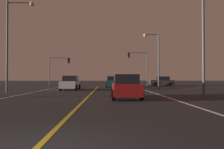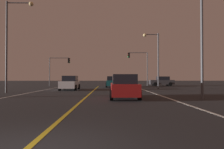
% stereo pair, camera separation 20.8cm
% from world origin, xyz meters
% --- Properties ---
extents(lane_edge_right, '(0.16, 38.78, 0.01)m').
position_xyz_m(lane_edge_right, '(5.97, 13.39, 0.00)').
color(lane_edge_right, silver).
rests_on(lane_edge_right, ground).
extents(lane_edge_left, '(0.16, 38.78, 0.01)m').
position_xyz_m(lane_edge_left, '(-5.97, 13.39, 0.00)').
color(lane_edge_left, silver).
rests_on(lane_edge_left, ground).
extents(lane_center_divider, '(0.16, 38.78, 0.01)m').
position_xyz_m(lane_center_divider, '(0.00, 13.39, 0.00)').
color(lane_center_divider, gold).
rests_on(lane_center_divider, ground).
extents(car_crossing_side, '(4.30, 2.02, 1.70)m').
position_xyz_m(car_crossing_side, '(11.45, 33.94, 0.82)').
color(car_crossing_side, black).
rests_on(car_crossing_side, ground).
extents(car_lead_same_lane, '(2.02, 4.30, 1.70)m').
position_xyz_m(car_lead_same_lane, '(2.79, 10.87, 0.82)').
color(car_lead_same_lane, black).
rests_on(car_lead_same_lane, ground).
extents(car_oncoming, '(2.02, 4.30, 1.70)m').
position_xyz_m(car_oncoming, '(-2.92, 21.36, 0.82)').
color(car_oncoming, black).
rests_on(car_oncoming, ground).
extents(car_ahead_far, '(2.02, 4.30, 1.70)m').
position_xyz_m(car_ahead_far, '(2.32, 28.75, 0.82)').
color(car_ahead_far, black).
rests_on(car_ahead_far, ground).
extents(traffic_light_near_right, '(3.62, 0.36, 5.99)m').
position_xyz_m(traffic_light_near_right, '(7.05, 33.28, 4.44)').
color(traffic_light_near_right, '#4C4C51').
rests_on(traffic_light_near_right, ground).
extents(traffic_light_near_left, '(3.71, 0.36, 5.03)m').
position_xyz_m(traffic_light_near_left, '(-6.87, 33.28, 3.78)').
color(traffic_light_near_left, '#4C4C51').
rests_on(traffic_light_near_left, ground).
extents(street_lamp_right_near, '(2.68, 0.44, 7.41)m').
position_xyz_m(street_lamp_right_near, '(7.57, 10.61, 4.79)').
color(street_lamp_right_near, '#4C4C51').
rests_on(street_lamp_right_near, ground).
extents(street_lamp_left_mid, '(2.67, 0.44, 8.95)m').
position_xyz_m(street_lamp_left_mid, '(-7.65, 16.63, 5.63)').
color(street_lamp_left_mid, '#4C4C51').
rests_on(street_lamp_left_mid, ground).
extents(street_lamp_right_far, '(2.08, 0.44, 7.28)m').
position_xyz_m(street_lamp_right_far, '(7.73, 23.26, 4.67)').
color(street_lamp_right_far, '#4C4C51').
rests_on(street_lamp_right_far, ground).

